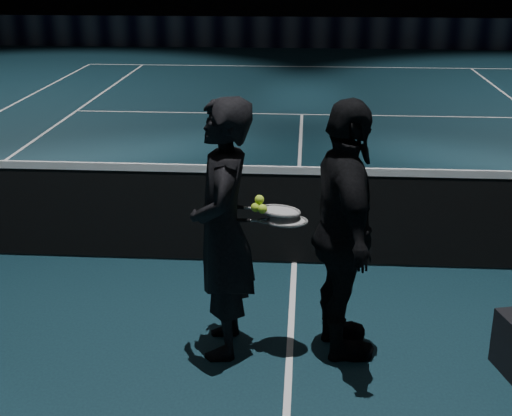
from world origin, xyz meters
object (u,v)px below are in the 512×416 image
at_px(racket_lower, 287,221).
at_px(tennis_balls, 259,206).
at_px(player_a, 223,230).
at_px(racket_upper, 280,211).
at_px(player_b, 345,232).

distance_m(racket_lower, tennis_balls, 0.22).
height_order(player_a, racket_upper, player_a).
height_order(player_b, tennis_balls, player_b).
distance_m(racket_lower, racket_upper, 0.09).
xyz_separation_m(racket_upper, tennis_balls, (-0.14, -0.04, 0.05)).
bearing_deg(racket_upper, tennis_balls, -170.43).
distance_m(player_b, tennis_balls, 0.62).
xyz_separation_m(player_b, tennis_balls, (-0.59, -0.01, 0.18)).
xyz_separation_m(player_b, racket_upper, (-0.45, 0.03, 0.14)).
relative_size(player_a, racket_lower, 2.76).
relative_size(player_a, player_b, 1.00).
xyz_separation_m(player_b, racket_lower, (-0.40, -0.01, 0.08)).
bearing_deg(racket_lower, tennis_balls, 178.53).
height_order(player_a, racket_lower, player_a).
relative_size(racket_upper, tennis_balls, 5.67).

